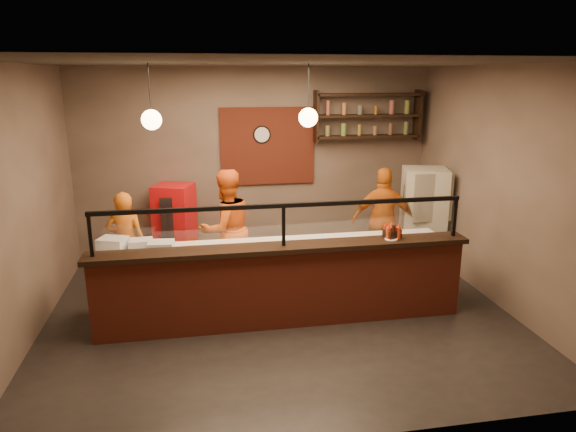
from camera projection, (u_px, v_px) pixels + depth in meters
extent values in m
plane|color=black|center=(280.00, 314.00, 6.81)|extent=(6.00, 6.00, 0.00)
plane|color=#3A352D|center=(279.00, 63.00, 5.96)|extent=(6.00, 6.00, 0.00)
plane|color=#715E53|center=(256.00, 164.00, 8.76)|extent=(6.00, 0.00, 6.00)
plane|color=#715E53|center=(21.00, 207.00, 5.88)|extent=(0.00, 5.00, 5.00)
plane|color=#715E53|center=(499.00, 188.00, 6.89)|extent=(0.00, 5.00, 5.00)
plane|color=#715E53|center=(330.00, 268.00, 4.01)|extent=(6.00, 0.00, 6.00)
cube|color=maroon|center=(268.00, 146.00, 8.69)|extent=(1.60, 0.04, 1.30)
cube|color=maroon|center=(284.00, 288.00, 6.39)|extent=(4.60, 0.25, 1.00)
cube|color=black|center=(284.00, 248.00, 6.25)|extent=(4.70, 0.37, 0.06)
cube|color=gray|center=(277.00, 278.00, 6.89)|extent=(4.60, 0.75, 0.85)
cube|color=white|center=(277.00, 247.00, 6.77)|extent=(4.60, 0.75, 0.05)
cube|color=white|center=(284.00, 226.00, 6.18)|extent=(4.40, 0.02, 0.50)
cube|color=black|center=(283.00, 206.00, 6.11)|extent=(4.50, 0.05, 0.05)
cube|color=black|center=(90.00, 235.00, 5.80)|extent=(0.04, 0.04, 0.50)
cube|color=black|center=(284.00, 226.00, 6.18)|extent=(0.04, 0.04, 0.50)
cube|color=black|center=(455.00, 217.00, 6.55)|extent=(0.04, 0.04, 0.50)
cube|color=black|center=(367.00, 136.00, 8.79)|extent=(1.80, 0.28, 0.04)
cube|color=black|center=(368.00, 116.00, 8.70)|extent=(1.80, 0.28, 0.04)
cube|color=black|center=(369.00, 94.00, 8.61)|extent=(1.80, 0.28, 0.04)
cube|color=black|center=(316.00, 116.00, 8.55)|extent=(0.04, 0.28, 0.85)
cube|color=black|center=(418.00, 115.00, 8.85)|extent=(0.04, 0.28, 0.85)
cylinder|color=black|center=(262.00, 135.00, 8.61)|extent=(0.30, 0.04, 0.30)
cylinder|color=black|center=(149.00, 89.00, 5.98)|extent=(0.01, 0.01, 0.60)
sphere|color=#FFD58C|center=(151.00, 120.00, 6.07)|extent=(0.24, 0.24, 0.24)
cylinder|color=black|center=(308.00, 89.00, 6.30)|extent=(0.01, 0.01, 0.60)
sphere|color=#FFD58C|center=(308.00, 118.00, 6.39)|extent=(0.24, 0.24, 0.24)
imported|color=orange|center=(126.00, 243.00, 7.32)|extent=(0.59, 0.42, 1.50)
imported|color=orange|center=(226.00, 229.00, 7.52)|extent=(1.06, 0.97, 1.77)
imported|color=#D06513|center=(384.00, 220.00, 8.11)|extent=(1.06, 0.63, 1.69)
cube|color=beige|center=(423.00, 218.00, 8.38)|extent=(0.82, 0.79, 1.63)
cube|color=red|center=(175.00, 225.00, 8.43)|extent=(0.73, 0.71, 1.36)
cylinder|color=white|center=(360.00, 242.00, 6.86)|extent=(0.65, 0.65, 0.01)
cube|color=silver|center=(141.00, 245.00, 6.53)|extent=(0.30, 0.24, 0.15)
cube|color=silver|center=(113.00, 244.00, 6.52)|extent=(0.41, 0.37, 0.17)
cube|color=silver|center=(161.00, 248.00, 6.42)|extent=(0.34, 0.28, 0.16)
cylinder|color=yellow|center=(185.00, 249.00, 6.53)|extent=(0.30, 0.21, 0.05)
cube|color=black|center=(392.00, 234.00, 6.51)|extent=(0.24, 0.22, 0.11)
cylinder|color=black|center=(393.00, 232.00, 6.44)|extent=(0.05, 0.05, 0.19)
cylinder|color=white|center=(391.00, 239.00, 6.47)|extent=(0.21, 0.21, 0.01)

